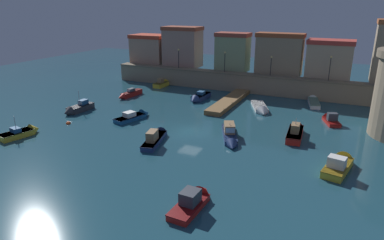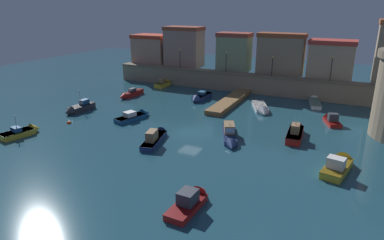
# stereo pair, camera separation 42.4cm
# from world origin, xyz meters

# --- Properties ---
(ground_plane) EXTENTS (127.30, 127.30, 0.00)m
(ground_plane) POSITION_xyz_m (0.00, 0.00, 0.00)
(ground_plane) COLOR #1E4756
(quay_wall) EXTENTS (51.38, 2.35, 3.25)m
(quay_wall) POSITION_xyz_m (0.00, 22.24, 1.64)
(quay_wall) COLOR gray
(quay_wall) RESTS_ON ground
(old_town_backdrop) EXTENTS (51.05, 5.38, 9.57)m
(old_town_backdrop) POSITION_xyz_m (1.83, 25.47, 6.76)
(old_town_backdrop) COLOR tan
(old_town_backdrop) RESTS_ON ground
(pier_dock) EXTENTS (2.43, 14.46, 0.70)m
(pier_dock) POSITION_xyz_m (0.12, 13.99, 0.33)
(pier_dock) COLOR brown
(pier_dock) RESTS_ON ground
(quay_lamp_0) EXTENTS (0.32, 0.32, 3.56)m
(quay_lamp_0) POSITION_xyz_m (-13.02, 22.24, 5.61)
(quay_lamp_0) COLOR black
(quay_lamp_0) RESTS_ON quay_wall
(quay_lamp_1) EXTENTS (0.32, 0.32, 3.58)m
(quay_lamp_1) POSITION_xyz_m (-3.80, 22.24, 5.62)
(quay_lamp_1) COLOR black
(quay_lamp_1) RESTS_ON quay_wall
(quay_lamp_2) EXTENTS (0.32, 0.32, 3.28)m
(quay_lamp_2) POSITION_xyz_m (4.42, 22.24, 5.45)
(quay_lamp_2) COLOR black
(quay_lamp_2) RESTS_ON quay_wall
(quay_lamp_3) EXTENTS (0.32, 0.32, 3.86)m
(quay_lamp_3) POSITION_xyz_m (13.65, 22.24, 5.78)
(quay_lamp_3) COLOR black
(quay_lamp_3) RESTS_ON quay_wall
(moored_boat_0) EXTENTS (4.27, 6.74, 1.71)m
(moored_boat_0) POSITION_xyz_m (5.62, 12.11, 0.28)
(moored_boat_0) COLOR white
(moored_boat_0) RESTS_ON ground
(moored_boat_1) EXTENTS (1.76, 5.21, 3.36)m
(moored_boat_1) POSITION_xyz_m (-18.10, 0.31, 0.50)
(moored_boat_1) COLOR #333338
(moored_boat_1) RESTS_ON ground
(moored_boat_2) EXTENTS (2.64, 6.48, 1.35)m
(moored_boat_2) POSITION_xyz_m (12.04, 19.48, 0.35)
(moored_boat_2) COLOR white
(moored_boat_2) RESTS_ON ground
(moored_boat_3) EXTENTS (1.68, 4.39, 1.92)m
(moored_boat_3) POSITION_xyz_m (-15.21, 19.78, 0.52)
(moored_boat_3) COLOR gold
(moored_boat_3) RESTS_ON ground
(moored_boat_4) EXTENTS (2.67, 4.84, 3.01)m
(moored_boat_4) POSITION_xyz_m (-17.24, -9.63, 0.40)
(moored_boat_4) COLOR gold
(moored_boat_4) RESTS_ON ground
(moored_boat_5) EXTENTS (2.03, 6.58, 2.85)m
(moored_boat_5) POSITION_xyz_m (11.80, 4.12, 0.53)
(moored_boat_5) COLOR red
(moored_boat_5) RESTS_ON ground
(moored_boat_6) EXTENTS (1.80, 5.49, 1.66)m
(moored_boat_6) POSITION_xyz_m (-4.93, 13.65, 0.45)
(moored_boat_6) COLOR navy
(moored_boat_6) RESTS_ON ground
(moored_boat_7) EXTENTS (1.83, 5.15, 2.03)m
(moored_boat_7) POSITION_xyz_m (7.20, -14.35, 0.44)
(moored_boat_7) COLOR red
(moored_boat_7) RESTS_ON ground
(moored_boat_8) EXTENTS (4.21, 7.21, 2.16)m
(moored_boat_8) POSITION_xyz_m (5.21, -0.28, 0.47)
(moored_boat_8) COLOR navy
(moored_boat_8) RESTS_ON ground
(moored_boat_9) EXTENTS (1.43, 5.80, 1.43)m
(moored_boat_9) POSITION_xyz_m (-16.33, 10.62, 0.47)
(moored_boat_9) COLOR red
(moored_boat_9) RESTS_ON ground
(moored_boat_10) EXTENTS (2.86, 6.11, 2.19)m
(moored_boat_10) POSITION_xyz_m (17.01, -2.89, 0.49)
(moored_boat_10) COLOR gold
(moored_boat_10) RESTS_ON ground
(moored_boat_11) EXTENTS (2.91, 6.92, 2.03)m
(moored_boat_11) POSITION_xyz_m (-2.23, -4.19, 0.45)
(moored_boat_11) COLOR navy
(moored_boat_11) RESTS_ON ground
(moored_boat_12) EXTENTS (3.04, 5.76, 1.66)m
(moored_boat_12) POSITION_xyz_m (-8.85, 1.33, 0.36)
(moored_boat_12) COLOR #195689
(moored_boat_12) RESTS_ON ground
(moored_boat_13) EXTENTS (2.89, 4.54, 1.90)m
(moored_boat_13) POSITION_xyz_m (15.09, 11.09, 0.39)
(moored_boat_13) COLOR red
(moored_boat_13) RESTS_ON ground
(mooring_buoy_0) EXTENTS (0.61, 0.61, 0.61)m
(mooring_buoy_0) POSITION_xyz_m (-15.50, -4.17, 0.00)
(mooring_buoy_0) COLOR #EA4C19
(mooring_buoy_0) RESTS_ON ground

